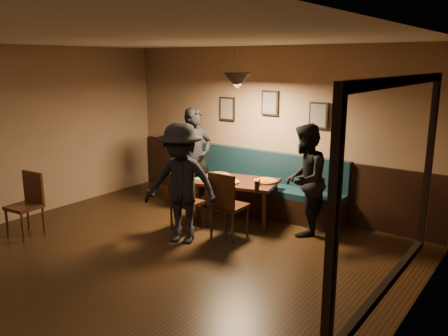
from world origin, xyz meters
name	(u,v)px	position (x,y,z in m)	size (l,w,h in m)	color
floor	(118,279)	(0.00, 0.00, 0.00)	(7.00, 7.00, 0.00)	black
ceiling	(103,36)	(0.00, 0.00, 2.80)	(7.00, 7.00, 0.00)	silver
wall_back	(270,129)	(0.00, 3.50, 1.40)	(6.00, 6.00, 0.00)	#8C704F
wall_right	(377,218)	(3.00, 0.00, 1.40)	(7.00, 7.00, 0.00)	#8C704F
wainscot	(268,180)	(0.00, 3.47, 0.50)	(5.88, 0.06, 1.00)	black
booth_bench	(260,183)	(0.00, 3.20, 0.50)	(3.00, 0.60, 1.00)	#0F232D
window_frame	(393,190)	(2.96, 0.50, 1.50)	(0.06, 2.56, 1.86)	black
window_glass	(389,189)	(2.93, 0.50, 1.50)	(2.40, 2.40, 0.00)	black
picture_left	(227,109)	(-0.90, 3.47, 1.70)	(0.32, 0.04, 0.42)	black
picture_center	(270,103)	(0.00, 3.47, 1.85)	(0.32, 0.04, 0.42)	black
picture_right	(319,115)	(0.90, 3.47, 1.70)	(0.32, 0.04, 0.42)	black
pendant_lamp	(238,81)	(-0.04, 2.55, 2.25)	(0.44, 0.44, 0.25)	black
dining_table	(237,201)	(-0.04, 2.55, 0.34)	(1.27, 0.82, 0.68)	black
chair_near_left	(187,201)	(-0.43, 1.77, 0.46)	(0.40, 0.40, 0.91)	black
chair_near_right	(229,205)	(0.28, 1.89, 0.50)	(0.44, 0.44, 1.00)	black
diner_left	(196,159)	(-1.01, 2.68, 0.89)	(0.65, 0.42, 1.78)	black
diner_right	(305,180)	(1.08, 2.69, 0.83)	(0.81, 0.63, 1.67)	black
diner_front	(181,184)	(-0.17, 1.36, 0.86)	(1.11, 0.64, 1.72)	black
pizza_a	(220,175)	(-0.43, 2.62, 0.70)	(0.33, 0.33, 0.04)	gold
pizza_b	(229,182)	(-0.05, 2.36, 0.70)	(0.32, 0.32, 0.04)	orange
pizza_c	(265,181)	(0.39, 2.72, 0.70)	(0.36, 0.36, 0.04)	orange
soda_glass	(257,186)	(0.54, 2.23, 0.75)	(0.07, 0.07, 0.15)	black
tabasco_bottle	(260,182)	(0.43, 2.48, 0.74)	(0.03, 0.03, 0.12)	maroon
napkin_a	(217,173)	(-0.60, 2.78, 0.68)	(0.13, 0.13, 0.01)	#207B30
napkin_b	(199,179)	(-0.59, 2.26, 0.68)	(0.15, 0.15, 0.01)	#1E7322
cutlery_set	(222,185)	(-0.05, 2.16, 0.68)	(0.02, 0.20, 0.00)	silver
cafe_chair_far	(24,205)	(-2.19, 0.14, 0.47)	(0.42, 0.42, 0.95)	#311F0D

